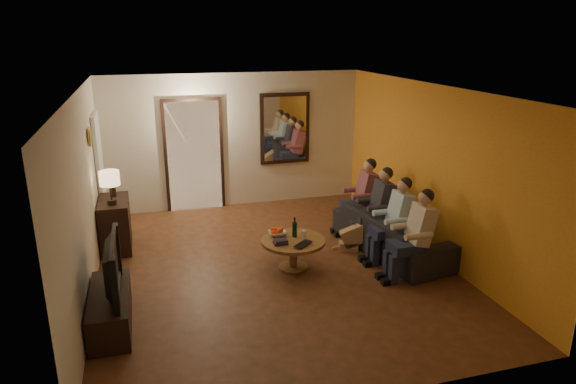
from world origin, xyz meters
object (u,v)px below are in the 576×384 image
object	(u,v)px
table_lamp	(110,188)
bowl	(277,233)
tv_stand	(110,310)
laptop	(306,245)
person_b	(396,223)
person_c	(378,210)
dog	(355,234)
dresser	(115,224)
tv	(105,268)
wine_bottle	(295,227)
sofa	(391,233)
person_a	(416,238)
person_d	(363,199)
coffee_table	(293,254)

from	to	relation	value
table_lamp	bowl	bearing A→B (deg)	-24.29
tv_stand	laptop	xyz separation A→B (m)	(2.61, 0.62, 0.25)
person_b	table_lamp	bearing A→B (deg)	160.45
person_c	dog	bearing A→B (deg)	-167.04
dresser	tv	size ratio (longest dim) A/B	0.79
tv	person_c	xyz separation A→B (m)	(4.06, 1.33, -0.16)
table_lamp	tv	xyz separation A→B (m)	(0.00, -2.17, -0.32)
table_lamp	tv_stand	bearing A→B (deg)	-90.00
wine_bottle	table_lamp	bearing A→B (deg)	155.41
tv	sofa	world-z (taller)	tv
tv_stand	tv	size ratio (longest dim) A/B	1.12
sofa	laptop	size ratio (longest dim) A/B	6.63
person_b	bowl	size ratio (longest dim) A/B	4.63
sofa	bowl	xyz separation A→B (m)	(-1.83, 0.09, 0.16)
laptop	table_lamp	bearing A→B (deg)	108.95
dog	laptop	world-z (taller)	dog
person_a	wine_bottle	size ratio (longest dim) A/B	3.87
dresser	person_a	size ratio (longest dim) A/B	0.76
person_d	dog	distance (m)	0.88
tv_stand	tv	xyz separation A→B (m)	(0.00, 0.00, 0.54)
person_d	dog	size ratio (longest dim) A/B	2.14
person_a	person_b	world-z (taller)	same
tv_stand	dog	distance (m)	3.84
person_b	laptop	size ratio (longest dim) A/B	3.65
table_lamp	bowl	distance (m)	2.63
person_c	person_d	distance (m)	0.60
table_lamp	dog	world-z (taller)	table_lamp
laptop	bowl	bearing A→B (deg)	78.92
person_d	wine_bottle	xyz separation A→B (m)	(-1.50, -0.93, 0.01)
person_b	wine_bottle	world-z (taller)	person_b
bowl	laptop	distance (m)	0.57
table_lamp	wine_bottle	xyz separation A→B (m)	(2.56, -1.17, -0.47)
sofa	person_b	distance (m)	0.42
person_c	bowl	xyz separation A→B (m)	(-1.73, -0.21, -0.12)
person_b	person_d	xyz separation A→B (m)	(0.00, 1.20, 0.00)
tv	dog	bearing A→B (deg)	-71.32
person_a	table_lamp	bearing A→B (deg)	153.30
laptop	coffee_table	bearing A→B (deg)	69.33
table_lamp	bowl	size ratio (longest dim) A/B	2.08
coffee_table	person_a	bearing A→B (deg)	-26.43
tv_stand	sofa	bearing A→B (deg)	13.87
coffee_table	bowl	size ratio (longest dim) A/B	3.61
person_c	dog	size ratio (longest dim) A/B	2.14
dog	wine_bottle	distance (m)	1.15
person_b	dog	distance (m)	0.73
table_lamp	sofa	distance (m)	4.38
person_d	laptop	size ratio (longest dim) A/B	3.65
person_d	wine_bottle	size ratio (longest dim) A/B	3.87
person_b	wine_bottle	xyz separation A→B (m)	(-1.50, 0.27, 0.01)
dog	bowl	distance (m)	1.32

